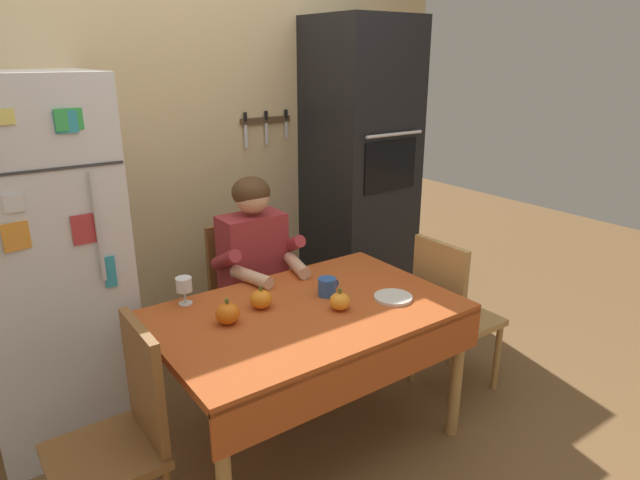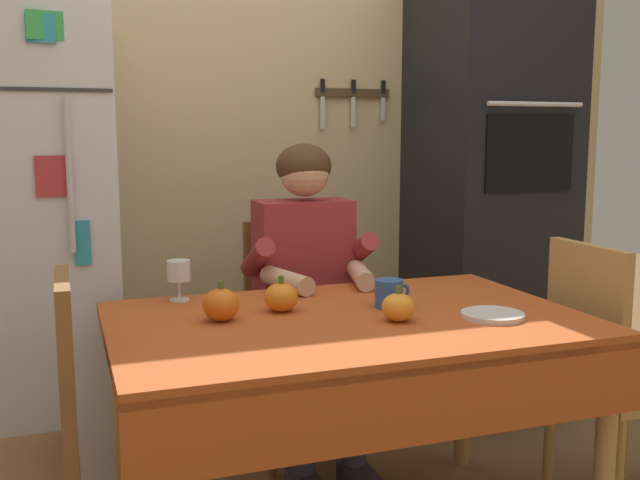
# 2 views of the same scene
# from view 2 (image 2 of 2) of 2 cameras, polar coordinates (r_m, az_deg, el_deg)

# --- Properties ---
(back_wall_assembly) EXTENTS (3.70, 0.13, 2.60)m
(back_wall_assembly) POSITION_cam_2_polar(r_m,az_deg,el_deg) (3.33, -5.07, 8.64)
(back_wall_assembly) COLOR #D1B784
(back_wall_assembly) RESTS_ON ground
(refrigerator) EXTENTS (0.68, 0.71, 1.80)m
(refrigerator) POSITION_cam_2_polar(r_m,az_deg,el_deg) (2.86, -22.64, 0.03)
(refrigerator) COLOR silver
(refrigerator) RESTS_ON ground
(wall_oven) EXTENTS (0.60, 0.64, 2.10)m
(wall_oven) POSITION_cam_2_polar(r_m,az_deg,el_deg) (3.42, 13.04, 4.26)
(wall_oven) COLOR black
(wall_oven) RESTS_ON ground
(dining_table) EXTENTS (1.40, 0.90, 0.74)m
(dining_table) POSITION_cam_2_polar(r_m,az_deg,el_deg) (2.19, 2.39, -8.26)
(dining_table) COLOR tan
(dining_table) RESTS_ON ground
(chair_behind_person) EXTENTS (0.40, 0.40, 0.93)m
(chair_behind_person) POSITION_cam_2_polar(r_m,az_deg,el_deg) (2.98, -2.04, -6.66)
(chair_behind_person) COLOR brown
(chair_behind_person) RESTS_ON ground
(seated_person) EXTENTS (0.47, 0.55, 1.25)m
(seated_person) POSITION_cam_2_polar(r_m,az_deg,el_deg) (2.75, -0.87, -3.08)
(seated_person) COLOR #38384C
(seated_person) RESTS_ON ground
(chair_right_side) EXTENTS (0.40, 0.40, 0.93)m
(chair_right_side) POSITION_cam_2_polar(r_m,az_deg,el_deg) (2.64, 21.62, -9.22)
(chair_right_side) COLOR tan
(chair_right_side) RESTS_ON ground
(chair_left_side) EXTENTS (0.40, 0.40, 0.93)m
(chair_left_side) POSITION_cam_2_polar(r_m,az_deg,el_deg) (2.05, -21.89, -14.45)
(chair_left_side) COLOR brown
(chair_left_side) RESTS_ON ground
(coffee_mug) EXTENTS (0.12, 0.09, 0.09)m
(coffee_mug) POSITION_cam_2_polar(r_m,az_deg,el_deg) (2.30, 5.46, -4.19)
(coffee_mug) COLOR #2D569E
(coffee_mug) RESTS_ON dining_table
(wine_glass) EXTENTS (0.08, 0.08, 0.13)m
(wine_glass) POSITION_cam_2_polar(r_m,az_deg,el_deg) (2.41, -11.00, -2.51)
(wine_glass) COLOR white
(wine_glass) RESTS_ON dining_table
(pumpkin_large) EXTENTS (0.10, 0.10, 0.11)m
(pumpkin_large) POSITION_cam_2_polar(r_m,az_deg,el_deg) (2.24, -3.07, -4.48)
(pumpkin_large) COLOR orange
(pumpkin_large) RESTS_ON dining_table
(pumpkin_medium) EXTENTS (0.11, 0.11, 0.12)m
(pumpkin_medium) POSITION_cam_2_polar(r_m,az_deg,el_deg) (2.15, -7.76, -5.03)
(pumpkin_medium) COLOR orange
(pumpkin_medium) RESTS_ON dining_table
(pumpkin_small) EXTENTS (0.10, 0.10, 0.11)m
(pumpkin_small) POSITION_cam_2_polar(r_m,az_deg,el_deg) (2.14, 6.10, -5.22)
(pumpkin_small) COLOR orange
(pumpkin_small) RESTS_ON dining_table
(serving_tray) EXTENTS (0.19, 0.19, 0.02)m
(serving_tray) POSITION_cam_2_polar(r_m,az_deg,el_deg) (2.23, 13.37, -5.75)
(serving_tray) COLOR silver
(serving_tray) RESTS_ON dining_table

